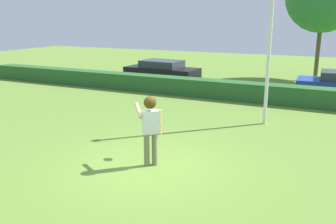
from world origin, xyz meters
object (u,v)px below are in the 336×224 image
object	(u,v)px
person	(150,123)
frisbee	(149,113)
lamppost	(271,22)
parked_car_black	(162,70)

from	to	relation	value
person	frisbee	distance (m)	0.72
lamppost	parked_car_black	size ratio (longest dim) A/B	1.46
person	frisbee	xyz separation A→B (m)	(-0.38, 0.61, 0.07)
lamppost	parked_car_black	xyz separation A→B (m)	(-7.03, 6.04, -2.77)
person	lamppost	world-z (taller)	lamppost
frisbee	parked_car_black	distance (m)	11.51
lamppost	parked_car_black	world-z (taller)	lamppost
frisbee	lamppost	distance (m)	5.42
frisbee	parked_car_black	xyz separation A→B (m)	(-4.83, 10.43, -0.49)
parked_car_black	lamppost	bearing A→B (deg)	-40.70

